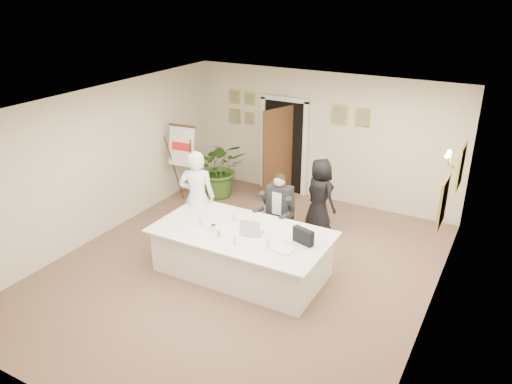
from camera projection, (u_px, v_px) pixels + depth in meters
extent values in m
plane|color=brown|center=(241.00, 270.00, 8.46)|extent=(7.00, 7.00, 0.00)
cube|color=white|center=(239.00, 107.00, 7.36)|extent=(6.00, 7.00, 0.02)
cube|color=beige|center=(323.00, 137.00, 10.73)|extent=(6.00, 0.10, 2.80)
cube|color=beige|center=(66.00, 313.00, 5.09)|extent=(6.00, 0.10, 2.80)
cube|color=beige|center=(101.00, 163.00, 9.24)|extent=(0.10, 7.00, 2.80)
cube|color=beige|center=(435.00, 238.00, 6.58)|extent=(0.10, 7.00, 2.80)
cube|color=black|center=(284.00, 147.00, 11.24)|extent=(0.92, 0.06, 2.10)
cube|color=white|center=(263.00, 144.00, 11.45)|extent=(0.10, 0.06, 2.20)
cube|color=white|center=(305.00, 151.00, 10.98)|extent=(0.10, 0.06, 2.20)
cube|color=#402414|center=(278.00, 153.00, 10.89)|extent=(0.33, 0.81, 2.02)
cube|color=silver|center=(242.00, 253.00, 8.24)|extent=(2.70, 1.35, 0.75)
cube|color=silver|center=(242.00, 232.00, 8.09)|extent=(2.88, 1.53, 0.03)
cube|color=white|center=(181.00, 146.00, 10.53)|extent=(0.60, 0.23, 0.83)
imported|color=white|center=(197.00, 198.00, 9.05)|extent=(0.77, 0.68, 1.78)
imported|color=black|center=(320.00, 195.00, 9.52)|extent=(0.85, 0.74, 1.47)
imported|color=#365F1F|center=(220.00, 168.00, 11.10)|extent=(1.53, 1.45, 1.33)
cube|color=black|center=(303.00, 236.00, 7.66)|extent=(0.37, 0.20, 0.25)
cube|color=white|center=(283.00, 250.00, 7.50)|extent=(0.33, 0.25, 0.03)
cylinder|color=white|center=(180.00, 226.00, 8.22)|extent=(0.24, 0.24, 0.01)
cylinder|color=white|center=(200.00, 234.00, 7.97)|extent=(0.28, 0.28, 0.01)
cylinder|color=white|center=(220.00, 240.00, 7.79)|extent=(0.27, 0.27, 0.01)
cylinder|color=silver|center=(201.00, 221.00, 8.26)|extent=(0.08, 0.08, 0.14)
cylinder|color=silver|center=(235.00, 240.00, 7.66)|extent=(0.07, 0.07, 0.14)
cylinder|color=silver|center=(267.00, 243.00, 7.57)|extent=(0.07, 0.07, 0.14)
cylinder|color=silver|center=(234.00, 218.00, 8.39)|extent=(0.08, 0.08, 0.14)
cylinder|color=#FFB115|center=(219.00, 234.00, 7.87)|extent=(0.08, 0.08, 0.13)
cylinder|color=silver|center=(213.00, 228.00, 8.07)|extent=(0.11, 0.11, 0.11)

